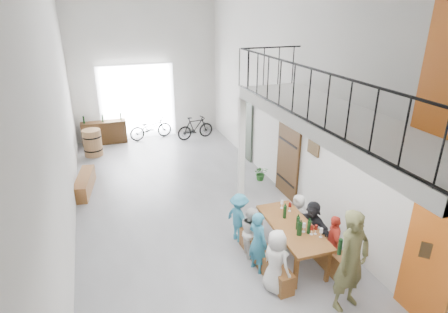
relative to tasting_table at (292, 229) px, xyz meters
name	(u,v)px	position (x,y,z in m)	size (l,w,h in m)	color
floor	(188,206)	(-1.48, 2.80, -0.71)	(12.00, 12.00, 0.00)	slate
room_walls	(182,68)	(-1.48, 2.80, 2.85)	(12.00, 12.00, 12.00)	silver
gateway_portal	(138,102)	(-1.88, 8.74, 0.69)	(2.80, 0.08, 2.80)	white
right_wall_decor	(324,157)	(1.22, 0.93, 1.04)	(0.07, 8.28, 5.07)	#B04F14
balcony	(336,124)	(0.50, -0.33, 2.26)	(1.52, 5.62, 4.00)	silver
tasting_table	(292,229)	(0.00, 0.00, 0.00)	(0.86, 1.96, 0.79)	brown
bench_inner	(265,259)	(-0.63, -0.09, -0.50)	(0.29, 1.82, 0.42)	brown
bench_wall	(318,245)	(0.58, -0.09, -0.46)	(0.28, 2.13, 0.49)	brown
tableware	(300,222)	(0.09, -0.12, 0.23)	(0.43, 1.29, 0.35)	black
side_bench	(85,183)	(-3.98, 4.60, -0.48)	(0.35, 1.61, 0.45)	brown
oak_barrel	(93,143)	(-3.67, 7.31, -0.24)	(0.63, 0.63, 0.93)	brown
serving_counter	(104,132)	(-3.23, 8.45, -0.28)	(1.61, 0.45, 0.85)	#3E260F
counter_bottles	(103,118)	(-3.23, 8.44, 0.28)	(1.37, 0.12, 0.28)	black
guest_left_a	(276,261)	(-0.72, -0.70, -0.08)	(0.61, 0.40, 1.25)	silver
guest_left_b	(258,242)	(-0.80, -0.09, -0.06)	(0.47, 0.31, 1.29)	#276A84
guest_left_c	(251,231)	(-0.71, 0.43, -0.16)	(0.53, 0.41, 1.10)	silver
guest_left_d	(239,218)	(-0.76, 0.98, -0.14)	(0.73, 0.42, 1.13)	#276A84
guest_right_a	(333,242)	(0.63, -0.49, -0.13)	(0.68, 0.28, 1.16)	red
guest_right_b	(312,225)	(0.57, 0.19, -0.15)	(1.03, 0.33, 1.12)	black
guest_right_c	(298,215)	(0.55, 0.71, -0.20)	(0.50, 0.32, 1.02)	silver
host_standing	(351,261)	(0.28, -1.47, 0.23)	(0.68, 0.45, 1.87)	brown
potted_plant	(261,173)	(0.97, 3.59, -0.48)	(0.41, 0.35, 0.45)	#154815
bicycle_near	(151,128)	(-1.50, 8.38, -0.27)	(0.58, 1.66, 0.87)	black
bicycle_far	(195,128)	(0.12, 7.81, -0.26)	(0.42, 1.48, 0.89)	black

